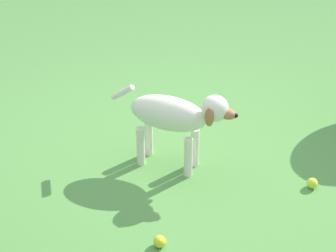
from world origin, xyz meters
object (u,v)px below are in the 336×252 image
Objects in this scene: tennis_ball_0 at (169,119)px; tennis_ball_1 at (312,183)px; tennis_ball_2 at (160,241)px; dog at (175,116)px.

tennis_ball_1 is at bearing -73.15° from tennis_ball_0.
tennis_ball_1 is at bearing -2.32° from tennis_ball_2.
tennis_ball_2 is (-1.04, 0.04, 0.00)m from tennis_ball_1.
dog is at bearing 51.88° from tennis_ball_2.
tennis_ball_1 is at bearing 7.30° from dog.
tennis_ball_1 is (0.58, -0.62, -0.33)m from dog.
dog is 0.92m from tennis_ball_1.
dog reaches higher than tennis_ball_0.
dog reaches higher than tennis_ball_1.
tennis_ball_0 and tennis_ball_2 have the same top height.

